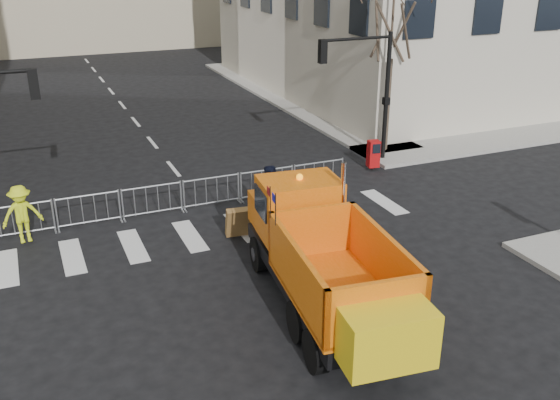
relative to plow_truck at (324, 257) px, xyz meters
name	(u,v)px	position (x,y,z in m)	size (l,w,h in m)	color
ground	(292,316)	(-0.80, 0.09, -1.54)	(120.00, 120.00, 0.00)	black
sidewalk_back	(197,196)	(-0.80, 8.59, -1.46)	(64.00, 5.00, 0.15)	gray
traffic_light_right	(386,99)	(7.70, 9.59, 1.16)	(0.18, 0.18, 5.40)	black
crowd_barriers	(183,196)	(-1.55, 7.69, -0.99)	(12.60, 0.60, 1.10)	#9EA0A5
street_tree	(389,68)	(8.40, 10.59, 2.21)	(3.00, 3.00, 7.50)	#382B21
plow_truck	(324,257)	(0.00, 0.00, 0.00)	(3.47, 9.13, 3.46)	black
cop_a	(289,223)	(0.57, 3.41, -0.62)	(0.67, 0.44, 1.84)	black
cop_b	(269,196)	(0.74, 5.41, -0.51)	(1.00, 0.78, 2.06)	black
cop_c	(312,221)	(1.40, 3.52, -0.73)	(0.94, 0.39, 1.61)	black
worker	(22,214)	(-6.70, 6.89, -0.48)	(1.18, 0.68, 1.82)	#D2E21A
newspaper_box	(373,154)	(6.70, 8.74, -0.84)	(0.45, 0.40, 1.10)	#B20D0F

